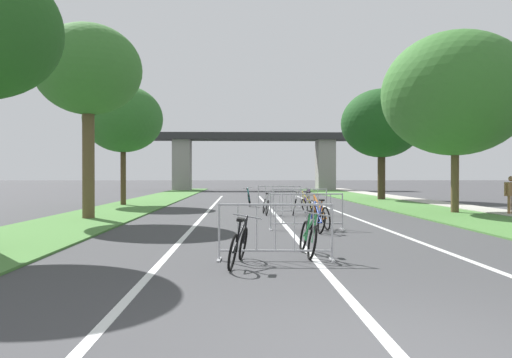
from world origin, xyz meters
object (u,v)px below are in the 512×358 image
tree_right_cypress_far (382,124)px  crowd_barrier_second (307,212)px  bicycle_yellow_3 (309,206)px  bicycle_silver_4 (266,206)px  crowd_barrier_fourth (279,197)px  bicycle_black_8 (239,245)px  crowd_barrier_nearest (276,232)px  crowd_barrier_third (300,202)px  tree_right_pine_near (455,94)px  tree_left_oak_near (123,119)px  pedestrian_pushing_bike (511,192)px  tree_left_pine_far (88,71)px  bicycle_teal_2 (249,199)px  bicycle_green_0 (308,237)px  bicycle_orange_6 (320,216)px  bicycle_white_5 (295,205)px  bicycle_blue_1 (316,219)px  bicycle_purple_7 (307,199)px

tree_right_cypress_far → crowd_barrier_second: size_ratio=3.28×
bicycle_yellow_3 → bicycle_silver_4: 1.73m
crowd_barrier_second → crowd_barrier_fourth: size_ratio=0.99×
crowd_barrier_fourth → bicycle_black_8: crowd_barrier_fourth is taller
crowd_barrier_nearest → crowd_barrier_third: bearing=80.7°
crowd_barrier_fourth → crowd_barrier_third: bearing=-85.3°
tree_right_pine_near → bicycle_yellow_3: (-6.07, -0.22, -4.56)m
tree_left_oak_near → bicycle_black_8: size_ratio=3.67×
crowd_barrier_third → tree_right_cypress_far: bearing=60.8°
crowd_barrier_nearest → pedestrian_pushing_bike: bearing=44.9°
tree_left_pine_far → tree_right_pine_near: size_ratio=0.93×
crowd_barrier_second → bicycle_teal_2: crowd_barrier_second is taller
crowd_barrier_second → crowd_barrier_third: 5.11m
bicycle_green_0 → crowd_barrier_nearest: bearing=36.8°
crowd_barrier_fourth → bicycle_orange_6: size_ratio=1.27×
bicycle_orange_6 → pedestrian_pushing_bike: bearing=19.3°
tree_right_pine_near → crowd_barrier_third: 7.87m
crowd_barrier_third → pedestrian_pushing_bike: bearing=-2.6°
tree_right_cypress_far → bicycle_teal_2: (-8.49, -6.08, -4.46)m
bicycle_orange_6 → tree_left_pine_far: bearing=148.5°
bicycle_white_5 → bicycle_black_8: 11.24m
bicycle_black_8 → pedestrian_pushing_bike: size_ratio=1.10×
tree_left_pine_far → tree_left_oak_near: tree_left_pine_far is taller
tree_right_cypress_far → tree_right_pine_near: bearing=-90.5°
bicycle_green_0 → bicycle_yellow_3: 10.31m
bicycle_blue_1 → bicycle_teal_2: bicycle_teal_2 is taller
bicycle_blue_1 → bicycle_orange_6: size_ratio=1.01×
crowd_barrier_second → crowd_barrier_fourth: same height
crowd_barrier_nearest → crowd_barrier_fourth: (1.26, 15.28, 0.00)m
bicycle_orange_6 → bicycle_teal_2: bearing=91.7°
tree_left_oak_near → bicycle_black_8: bearing=-70.6°
tree_left_pine_far → bicycle_black_8: tree_left_pine_far is taller
bicycle_orange_6 → bicycle_purple_7: (0.96, 10.21, -0.01)m
bicycle_white_5 → tree_left_pine_far: bearing=21.1°
bicycle_silver_4 → tree_right_cypress_far: bearing=-128.3°
bicycle_purple_7 → tree_right_cypress_far: bearing=-131.9°
tree_right_pine_near → bicycle_purple_7: tree_right_pine_near is taller
bicycle_white_5 → bicycle_purple_7: size_ratio=1.05×
crowd_barrier_third → bicycle_green_0: bearing=-95.9°
tree_left_oak_near → tree_right_pine_near: bearing=-20.9°
tree_right_cypress_far → bicycle_silver_4: size_ratio=4.18×
tree_left_oak_near → tree_right_cypress_far: 15.90m
bicycle_black_8 → pedestrian_pushing_bike: 14.75m
tree_right_pine_near → crowd_barrier_fourth: size_ratio=3.45×
crowd_barrier_third → bicycle_white_5: 0.41m
tree_left_oak_near → bicycle_black_8: tree_left_oak_near is taller
bicycle_teal_2 → bicycle_silver_4: same height
bicycle_purple_7 → tree_left_oak_near: bearing=-6.3°
bicycle_teal_2 → bicycle_yellow_3: bicycle_teal_2 is taller
tree_right_pine_near → bicycle_black_8: (-8.84, -11.46, -4.56)m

